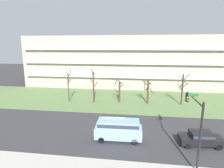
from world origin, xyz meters
name	(u,v)px	position (x,y,z in m)	size (l,w,h in m)	color
ground	(115,132)	(0.00, 0.00, 0.00)	(160.00, 160.00, 0.00)	#38383A
grass_lawn_strip	(123,99)	(0.00, 14.00, 0.04)	(80.00, 16.00, 0.08)	#66844C
apartment_building	(127,61)	(0.00, 27.92, 6.45)	(52.02, 12.80, 12.90)	#B2A899
tree_far_left	(68,85)	(-10.24, 11.40, 3.18)	(1.89, 1.96, 6.18)	brown
tree_left	(94,87)	(-5.34, 11.25, 3.08)	(1.40, 1.40, 6.54)	#4C3828
tree_center	(119,91)	(-0.65, 12.00, 2.26)	(1.86, 1.94, 4.64)	#4C3828
tree_right	(148,90)	(4.57, 11.91, 2.58)	(2.30, 1.97, 4.64)	#4C3828
tree_far_right	(182,88)	(10.65, 12.18, 3.10)	(2.06, 2.06, 5.75)	#423023
sedan_black_near_left	(201,138)	(9.45, -2.00, 0.87)	(4.50, 2.05, 1.57)	black
van_blue_center_left	(118,128)	(0.64, -2.00, 1.40)	(5.26, 2.15, 2.36)	#8CB2E0
traffic_signal_mast	(195,118)	(7.72, -4.92, 4.23)	(0.90, 5.01, 6.19)	black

